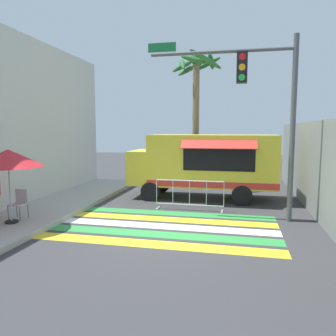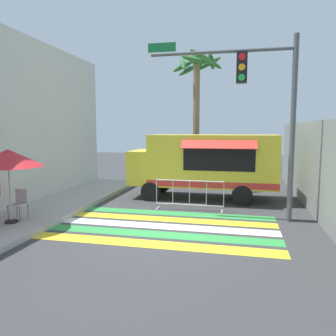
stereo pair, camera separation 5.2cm
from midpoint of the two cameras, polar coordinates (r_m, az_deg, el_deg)
name	(u,v)px [view 2 (the right image)]	position (r m, az deg, el deg)	size (l,w,h in m)	color
ground_plane	(161,234)	(9.07, -1.13, -11.35)	(60.00, 60.00, 0.00)	#38383A
concrete_wall_right	(317,169)	(11.70, 24.65, -0.11)	(0.20, 16.00, 3.09)	gray
crosswalk_painted	(166,226)	(9.68, -0.17, -10.14)	(6.40, 3.60, 0.01)	yellow
food_truck	(202,162)	(13.39, 6.01, 1.06)	(5.88, 2.55, 2.61)	yellow
traffic_signal_pole	(261,95)	(10.49, 16.07, 12.05)	(4.55, 0.29, 5.58)	#515456
patio_umbrella	(8,158)	(10.20, -25.96, 1.54)	(1.91, 1.91, 2.11)	black
folding_chair	(20,201)	(10.80, -24.31, -5.28)	(0.41, 0.41, 0.86)	#4C4C51
barricade_front	(189,195)	(11.48, 3.88, -4.75)	(2.39, 0.44, 1.06)	#B7BABF
palm_tree	(197,89)	(16.13, 5.10, 13.54)	(2.53, 2.55, 6.46)	#7A664C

